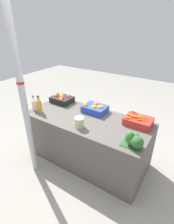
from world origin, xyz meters
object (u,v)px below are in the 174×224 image
object	(u,v)px
support_pole	(21,88)
broccoli_pile	(133,139)
orange_crate	(95,108)
apple_crate	(62,99)
juice_bottle_cloudy	(34,104)
juice_bottle_amber	(39,105)
pickle_jar	(79,122)
carrot_crate	(138,121)

from	to	relation	value
support_pole	broccoli_pile	xyz separation A→B (m)	(1.31, 0.37, -0.45)
orange_crate	apple_crate	bearing A→B (deg)	179.44
support_pole	juice_bottle_cloudy	bearing A→B (deg)	128.04
juice_bottle_amber	pickle_jar	world-z (taller)	juice_bottle_amber
juice_bottle_amber	pickle_jar	xyz separation A→B (m)	(0.77, -0.02, -0.04)
support_pole	juice_bottle_amber	world-z (taller)	support_pole
carrot_crate	pickle_jar	xyz separation A→B (m)	(-0.63, -0.49, 0.01)
orange_crate	carrot_crate	bearing A→B (deg)	0.30
support_pole	juice_bottle_amber	bearing A→B (deg)	115.93
apple_crate	broccoli_pile	size ratio (longest dim) A/B	1.43
orange_crate	carrot_crate	xyz separation A→B (m)	(0.68, 0.00, -0.00)
carrot_crate	juice_bottle_amber	world-z (taller)	juice_bottle_amber
juice_bottle_amber	pickle_jar	size ratio (longest dim) A/B	1.91
support_pole	pickle_jar	distance (m)	0.83
support_pole	apple_crate	xyz separation A→B (m)	(-0.14, 0.86, -0.48)
juice_bottle_cloudy	carrot_crate	bearing A→B (deg)	17.26
orange_crate	juice_bottle_amber	size ratio (longest dim) A/B	1.34
support_pole	juice_bottle_cloudy	xyz separation A→B (m)	(-0.30, 0.39, -0.44)
carrot_crate	orange_crate	bearing A→B (deg)	-179.70
apple_crate	juice_bottle_amber	xyz separation A→B (m)	(-0.05, -0.47, 0.05)
broccoli_pile	juice_bottle_cloudy	bearing A→B (deg)	179.57
broccoli_pile	juice_bottle_cloudy	size ratio (longest dim) A/B	1.03
carrot_crate	broccoli_pile	world-z (taller)	broccoli_pile
orange_crate	juice_bottle_cloudy	distance (m)	0.96
carrot_crate	broccoli_pile	bearing A→B (deg)	-78.28
pickle_jar	broccoli_pile	bearing A→B (deg)	0.80
orange_crate	broccoli_pile	bearing A→B (deg)	-31.58
carrot_crate	broccoli_pile	size ratio (longest dim) A/B	1.43
apple_crate	pickle_jar	bearing A→B (deg)	-34.34
broccoli_pile	pickle_jar	distance (m)	0.73
support_pole	carrot_crate	bearing A→B (deg)	35.29
apple_crate	broccoli_pile	xyz separation A→B (m)	(1.45, -0.48, 0.02)
juice_bottle_amber	carrot_crate	bearing A→B (deg)	18.58
juice_bottle_cloudy	orange_crate	bearing A→B (deg)	29.20
orange_crate	pickle_jar	size ratio (longest dim) A/B	2.56
apple_crate	carrot_crate	world-z (taller)	carrot_crate
juice_bottle_amber	orange_crate	bearing A→B (deg)	32.94
apple_crate	carrot_crate	xyz separation A→B (m)	(1.35, -0.00, -0.01)
support_pole	broccoli_pile	bearing A→B (deg)	15.95
orange_crate	juice_bottle_amber	xyz separation A→B (m)	(-0.72, -0.47, 0.05)
apple_crate	support_pole	bearing A→B (deg)	-80.57
broccoli_pile	juice_bottle_amber	xyz separation A→B (m)	(-1.50, 0.01, 0.03)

